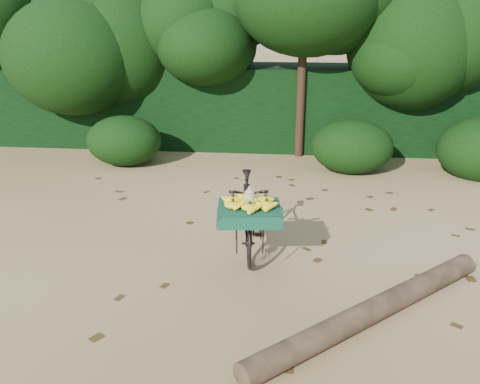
# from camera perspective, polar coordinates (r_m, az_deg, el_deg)

# --- Properties ---
(ground) EXTENTS (80.00, 80.00, 0.00)m
(ground) POSITION_cam_1_polar(r_m,az_deg,el_deg) (6.09, 2.01, -9.32)
(ground) COLOR tan
(ground) RESTS_ON ground
(vendor_bicycle) EXTENTS (0.81, 1.79, 1.01)m
(vendor_bicycle) POSITION_cam_1_polar(r_m,az_deg,el_deg) (6.48, 0.85, -2.41)
(vendor_bicycle) COLOR black
(vendor_bicycle) RESTS_ON ground
(fallen_log) EXTENTS (2.61, 2.43, 0.24)m
(fallen_log) POSITION_cam_1_polar(r_m,az_deg,el_deg) (5.40, 14.81, -12.68)
(fallen_log) COLOR brown
(fallen_log) RESTS_ON ground
(hedge_backdrop) EXTENTS (26.00, 1.80, 1.80)m
(hedge_backdrop) POSITION_cam_1_polar(r_m,az_deg,el_deg) (11.80, 4.28, 9.61)
(hedge_backdrop) COLOR black
(hedge_backdrop) RESTS_ON ground
(tree_row) EXTENTS (14.50, 2.00, 4.00)m
(tree_row) POSITION_cam_1_polar(r_m,az_deg,el_deg) (10.90, 0.75, 14.66)
(tree_row) COLOR black
(tree_row) RESTS_ON ground
(bush_clumps) EXTENTS (8.80, 1.70, 0.90)m
(bush_clumps) POSITION_cam_1_polar(r_m,az_deg,el_deg) (9.94, 6.71, 4.96)
(bush_clumps) COLOR black
(bush_clumps) RESTS_ON ground
(leaf_litter) EXTENTS (7.00, 7.30, 0.01)m
(leaf_litter) POSITION_cam_1_polar(r_m,az_deg,el_deg) (6.66, 2.41, -6.58)
(leaf_litter) COLOR #432F12
(leaf_litter) RESTS_ON ground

